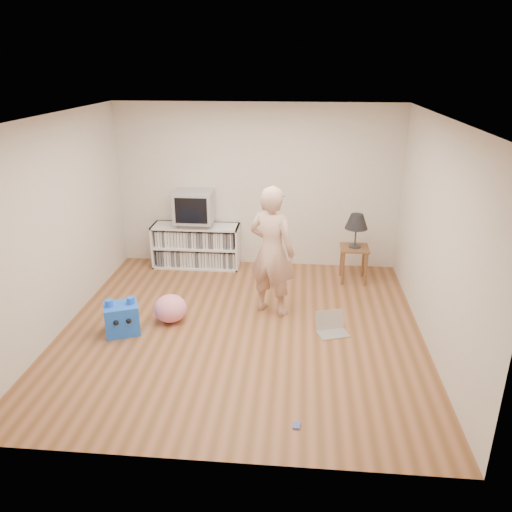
{
  "coord_description": "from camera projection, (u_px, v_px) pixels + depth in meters",
  "views": [
    {
      "loc": [
        0.69,
        -5.5,
        3.17
      ],
      "look_at": [
        0.15,
        0.4,
        0.84
      ],
      "focal_mm": 35.0,
      "sensor_mm": 36.0,
      "label": 1
    }
  ],
  "objects": [
    {
      "name": "table_lamp",
      "position": [
        357.0,
        222.0,
        7.37
      ],
      "size": [
        0.34,
        0.34,
        0.52
      ],
      "color": "#333333",
      "rests_on": "side_table"
    },
    {
      "name": "media_unit",
      "position": [
        197.0,
        245.0,
        8.16
      ],
      "size": [
        1.4,
        0.45,
        0.7
      ],
      "color": "white",
      "rests_on": "ground"
    },
    {
      "name": "dvd_deck",
      "position": [
        195.0,
        223.0,
        8.0
      ],
      "size": [
        0.45,
        0.35,
        0.07
      ],
      "primitive_type": "cube",
      "color": "gray",
      "rests_on": "media_unit"
    },
    {
      "name": "person",
      "position": [
        272.0,
        251.0,
        6.45
      ],
      "size": [
        0.75,
        0.64,
        1.74
      ],
      "primitive_type": "imported",
      "rotation": [
        0.0,
        0.0,
        2.71
      ],
      "color": "#CFA28D",
      "rests_on": "ground"
    },
    {
      "name": "ceiling",
      "position": [
        239.0,
        117.0,
        5.37
      ],
      "size": [
        4.5,
        4.5,
        0.01
      ],
      "primitive_type": "cube",
      "color": "white",
      "rests_on": "walls"
    },
    {
      "name": "side_table",
      "position": [
        354.0,
        255.0,
        7.56
      ],
      "size": [
        0.42,
        0.42,
        0.55
      ],
      "color": "brown",
      "rests_on": "ground"
    },
    {
      "name": "ground",
      "position": [
        241.0,
        329.0,
        6.31
      ],
      "size": [
        4.5,
        4.5,
        0.0
      ],
      "primitive_type": "plane",
      "color": "brown",
      "rests_on": "ground"
    },
    {
      "name": "plush_pink",
      "position": [
        170.0,
        308.0,
        6.45
      ],
      "size": [
        0.49,
        0.49,
        0.36
      ],
      "primitive_type": "ellipsoid",
      "rotation": [
        0.0,
        0.0,
        -0.18
      ],
      "color": "pink",
      "rests_on": "ground"
    },
    {
      "name": "laptop",
      "position": [
        331.0,
        327.0,
        6.23
      ],
      "size": [
        0.44,
        0.4,
        0.25
      ],
      "rotation": [
        0.0,
        0.0,
        0.33
      ],
      "color": "silver",
      "rests_on": "ground"
    },
    {
      "name": "walls",
      "position": [
        240.0,
        232.0,
        5.84
      ],
      "size": [
        4.52,
        4.52,
        2.6
      ],
      "color": "beige",
      "rests_on": "ground"
    },
    {
      "name": "crt_tv",
      "position": [
        194.0,
        206.0,
        7.89
      ],
      "size": [
        0.6,
        0.53,
        0.5
      ],
      "color": "#9C9CA1",
      "rests_on": "dvd_deck"
    },
    {
      "name": "playing_cards",
      "position": [
        297.0,
        426.0,
        4.63
      ],
      "size": [
        0.07,
        0.1,
        0.02
      ],
      "primitive_type": "cube",
      "rotation": [
        0.0,
        0.0,
        -0.11
      ],
      "color": "#4A63C7",
      "rests_on": "ground"
    },
    {
      "name": "plush_blue",
      "position": [
        122.0,
        318.0,
        6.16
      ],
      "size": [
        0.5,
        0.45,
        0.47
      ],
      "rotation": [
        0.0,
        0.0,
        0.4
      ],
      "color": "blue",
      "rests_on": "ground"
    }
  ]
}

